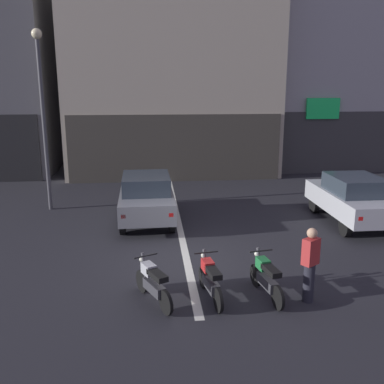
{
  "coord_description": "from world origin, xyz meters",
  "views": [
    {
      "loc": [
        -0.91,
        -10.73,
        4.59
      ],
      "look_at": [
        0.33,
        2.0,
        1.4
      ],
      "focal_mm": 40.63,
      "sensor_mm": 36.0,
      "label": 1
    }
  ],
  "objects_px": {
    "car_grey_crossing_near": "(146,196)",
    "street_lamp": "(42,103)",
    "person_by_motorcycles": "(310,264)",
    "motorcycle_red_row_left_mid": "(210,279)",
    "motorcycle_green_row_centre": "(266,277)",
    "motorcycle_silver_row_leftmost": "(153,283)",
    "car_silver_parked_kerbside": "(353,198)"
  },
  "relations": [
    {
      "from": "motorcycle_red_row_left_mid",
      "to": "motorcycle_green_row_centre",
      "type": "bearing_deg",
      "value": -1.09
    },
    {
      "from": "street_lamp",
      "to": "person_by_motorcycles",
      "type": "height_order",
      "value": "street_lamp"
    },
    {
      "from": "car_grey_crossing_near",
      "to": "motorcycle_red_row_left_mid",
      "type": "distance_m",
      "value": 5.92
    },
    {
      "from": "car_silver_parked_kerbside",
      "to": "person_by_motorcycles",
      "type": "relative_size",
      "value": 2.46
    },
    {
      "from": "car_grey_crossing_near",
      "to": "street_lamp",
      "type": "bearing_deg",
      "value": 153.36
    },
    {
      "from": "street_lamp",
      "to": "person_by_motorcycles",
      "type": "distance_m",
      "value": 11.05
    },
    {
      "from": "street_lamp",
      "to": "motorcycle_red_row_left_mid",
      "type": "height_order",
      "value": "street_lamp"
    },
    {
      "from": "motorcycle_red_row_left_mid",
      "to": "motorcycle_green_row_centre",
      "type": "relative_size",
      "value": 1.0
    },
    {
      "from": "motorcycle_silver_row_leftmost",
      "to": "motorcycle_green_row_centre",
      "type": "distance_m",
      "value": 2.49
    },
    {
      "from": "person_by_motorcycles",
      "to": "car_silver_parked_kerbside",
      "type": "bearing_deg",
      "value": 56.7
    },
    {
      "from": "car_silver_parked_kerbside",
      "to": "person_by_motorcycles",
      "type": "bearing_deg",
      "value": -123.3
    },
    {
      "from": "motorcycle_red_row_left_mid",
      "to": "car_silver_parked_kerbside",
      "type": "bearing_deg",
      "value": 41.43
    },
    {
      "from": "motorcycle_green_row_centre",
      "to": "person_by_motorcycles",
      "type": "relative_size",
      "value": 0.99
    },
    {
      "from": "motorcycle_silver_row_leftmost",
      "to": "car_silver_parked_kerbside",
      "type": "bearing_deg",
      "value": 35.97
    },
    {
      "from": "car_silver_parked_kerbside",
      "to": "motorcycle_green_row_centre",
      "type": "bearing_deg",
      "value": -131.1
    },
    {
      "from": "car_silver_parked_kerbside",
      "to": "person_by_motorcycles",
      "type": "height_order",
      "value": "person_by_motorcycles"
    },
    {
      "from": "car_silver_parked_kerbside",
      "to": "street_lamp",
      "type": "bearing_deg",
      "value": 165.56
    },
    {
      "from": "car_grey_crossing_near",
      "to": "motorcycle_green_row_centre",
      "type": "relative_size",
      "value": 2.49
    },
    {
      "from": "car_grey_crossing_near",
      "to": "street_lamp",
      "type": "height_order",
      "value": "street_lamp"
    },
    {
      "from": "street_lamp",
      "to": "person_by_motorcycles",
      "type": "xyz_separation_m",
      "value": [
        7.11,
        -7.87,
        -3.09
      ]
    },
    {
      "from": "car_grey_crossing_near",
      "to": "motorcycle_red_row_left_mid",
      "type": "bearing_deg",
      "value": -76.32
    },
    {
      "from": "car_silver_parked_kerbside",
      "to": "street_lamp",
      "type": "height_order",
      "value": "street_lamp"
    },
    {
      "from": "motorcycle_silver_row_leftmost",
      "to": "street_lamp",
      "type": "bearing_deg",
      "value": 116.4
    },
    {
      "from": "street_lamp",
      "to": "motorcycle_silver_row_leftmost",
      "type": "bearing_deg",
      "value": -63.6
    },
    {
      "from": "motorcycle_silver_row_leftmost",
      "to": "person_by_motorcycles",
      "type": "height_order",
      "value": "person_by_motorcycles"
    },
    {
      "from": "person_by_motorcycles",
      "to": "street_lamp",
      "type": "bearing_deg",
      "value": 132.1
    },
    {
      "from": "street_lamp",
      "to": "car_grey_crossing_near",
      "type": "bearing_deg",
      "value": -26.64
    },
    {
      "from": "street_lamp",
      "to": "motorcycle_red_row_left_mid",
      "type": "xyz_separation_m",
      "value": [
        5.01,
        -7.55,
        -3.49
      ]
    },
    {
      "from": "street_lamp",
      "to": "motorcycle_green_row_centre",
      "type": "distance_m",
      "value": 10.42
    },
    {
      "from": "car_grey_crossing_near",
      "to": "motorcycle_silver_row_leftmost",
      "type": "bearing_deg",
      "value": -88.51
    },
    {
      "from": "street_lamp",
      "to": "motorcycle_silver_row_leftmost",
      "type": "height_order",
      "value": "street_lamp"
    },
    {
      "from": "motorcycle_green_row_centre",
      "to": "person_by_motorcycles",
      "type": "height_order",
      "value": "person_by_motorcycles"
    }
  ]
}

